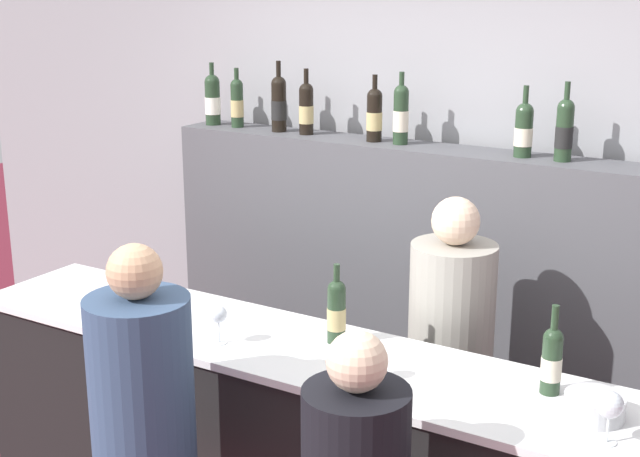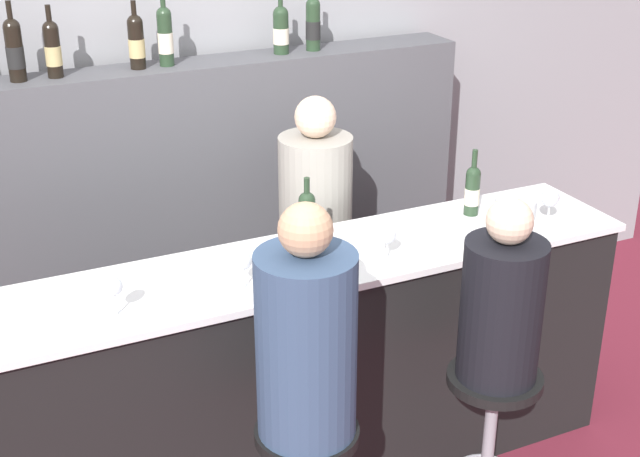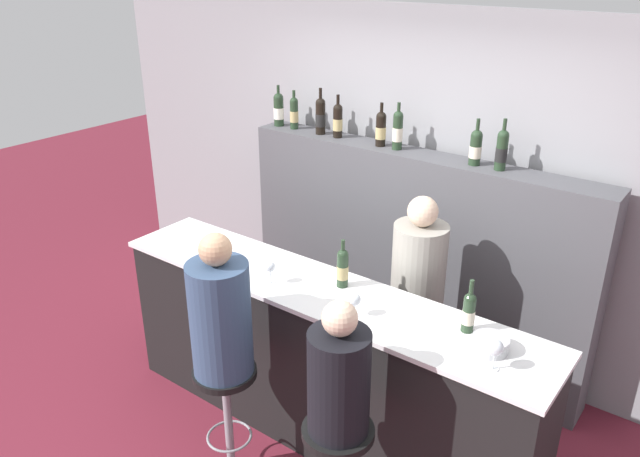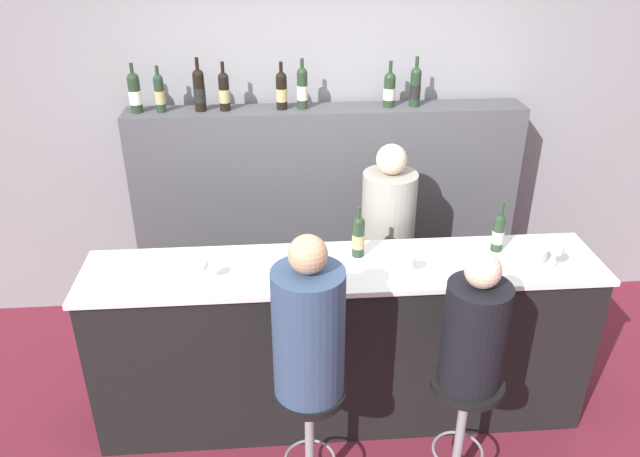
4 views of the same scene
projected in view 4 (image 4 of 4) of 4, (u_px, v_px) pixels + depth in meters
ground_plane at (346, 442)px, 3.72m from camera, size 16.00×16.00×0.00m
wall_back at (324, 144)px, 4.55m from camera, size 6.40×0.05×2.60m
bar_counter at (342, 343)px, 3.70m from camera, size 2.90×0.56×1.07m
back_bar_cabinet at (326, 216)px, 4.58m from camera, size 2.72×0.28×1.63m
wine_bottle_counter_0 at (358, 236)px, 3.50m from camera, size 0.07×0.07×0.31m
wine_bottle_counter_1 at (499, 232)px, 3.56m from camera, size 0.07×0.07×0.30m
wine_bottle_backbar_0 at (135, 92)px, 4.05m from camera, size 0.08×0.08×0.32m
wine_bottle_backbar_1 at (159, 93)px, 4.06m from camera, size 0.07×0.07×0.30m
wine_bottle_backbar_2 at (199, 90)px, 4.08m from camera, size 0.08×0.08×0.35m
wine_bottle_backbar_3 at (224, 91)px, 4.09m from camera, size 0.07×0.07×0.32m
wine_bottle_backbar_4 at (281, 90)px, 4.12m from camera, size 0.07×0.07×0.31m
wine_bottle_backbar_5 at (302, 88)px, 4.12m from camera, size 0.07×0.07×0.33m
wine_bottle_backbar_6 at (389, 89)px, 4.17m from camera, size 0.08×0.08×0.31m
wine_bottle_backbar_7 at (415, 86)px, 4.18m from camera, size 0.07×0.07×0.33m
wine_glass_0 at (202, 266)px, 3.24m from camera, size 0.07×0.07×0.15m
wine_glass_1 at (295, 262)px, 3.28m from camera, size 0.07×0.07×0.15m
wine_glass_2 at (410, 259)px, 3.32m from camera, size 0.07×0.07×0.14m
wine_glass_3 at (557, 250)px, 3.37m from camera, size 0.08×0.08×0.16m
metal_bowl at (532, 251)px, 3.52m from camera, size 0.19×0.19×0.07m
bar_stool_left at (309, 413)px, 3.15m from camera, size 0.37×0.37×0.73m
guest_seated_left at (309, 328)px, 2.91m from camera, size 0.34×0.34×0.85m
bar_stool_right at (464, 404)px, 3.20m from camera, size 0.37×0.37×0.73m
guest_seated_right at (475, 330)px, 2.99m from camera, size 0.31×0.31×0.73m
bartender at (386, 264)px, 4.16m from camera, size 0.35×0.35×1.56m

